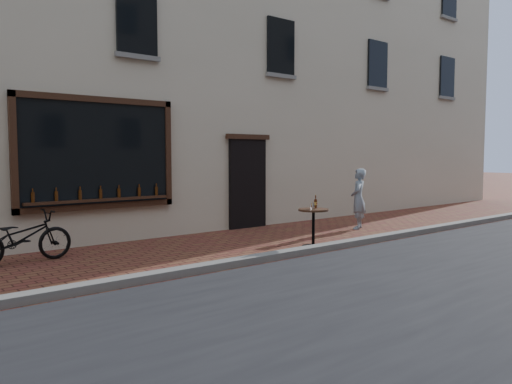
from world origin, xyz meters
TOP-DOWN VIEW (x-y plane):
  - ground at (0.00, 0.00)m, footprint 90.00×90.00m
  - kerb at (0.00, 0.20)m, footprint 90.00×0.25m
  - shop_building at (0.00, 6.50)m, footprint 28.00×6.20m
  - cargo_bicycle at (-3.62, 2.59)m, footprint 1.97×0.74m
  - bistro_table at (1.28, 0.57)m, footprint 0.59×0.59m
  - pedestrian at (3.91, 1.61)m, footprint 0.65×0.59m

SIDE VIEW (x-z plane):
  - ground at x=0.00m, z-range 0.00..0.00m
  - kerb at x=0.00m, z-range 0.00..0.12m
  - cargo_bicycle at x=-3.62m, z-range -0.02..0.92m
  - bistro_table at x=1.28m, z-range 0.03..1.05m
  - pedestrian at x=3.91m, z-range 0.00..1.48m
  - shop_building at x=0.00m, z-range 0.00..10.00m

